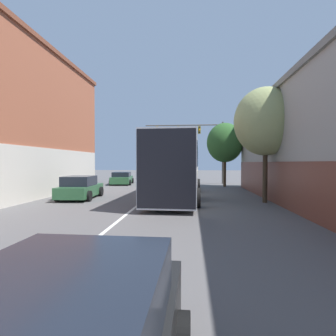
# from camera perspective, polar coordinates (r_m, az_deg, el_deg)

# --- Properties ---
(lane_center_line) EXTENTS (0.14, 46.19, 0.01)m
(lane_center_line) POSITION_cam_1_polar(r_m,az_deg,el_deg) (15.50, -5.52, -7.21)
(lane_center_line) COLOR silver
(lane_center_line) RESTS_ON ground_plane
(bus) EXTENTS (3.19, 11.82, 3.78)m
(bus) POSITION_cam_1_polar(r_m,az_deg,el_deg) (16.91, 2.03, 0.68)
(bus) COLOR #B7B7BC
(bus) RESTS_ON ground_plane
(parked_car_left_near) EXTENTS (2.51, 4.34, 1.29)m
(parked_car_left_near) POSITION_cam_1_polar(r_m,az_deg,el_deg) (27.75, -10.01, -2.24)
(parked_car_left_near) COLOR #285633
(parked_car_left_near) RESTS_ON ground_plane
(parked_car_left_mid) EXTENTS (2.27, 4.03, 1.43)m
(parked_car_left_mid) POSITION_cam_1_polar(r_m,az_deg,el_deg) (17.37, -18.56, -4.13)
(parked_car_left_mid) COLOR #285633
(parked_car_left_mid) RESTS_ON ground_plane
(traffic_signal_gantry) EXTENTS (8.36, 0.36, 6.58)m
(traffic_signal_gantry) POSITION_cam_1_polar(r_m,az_deg,el_deg) (28.28, 6.25, 6.54)
(traffic_signal_gantry) COLOR #514C47
(traffic_signal_gantry) RESTS_ON ground_plane
(street_tree_near) EXTENTS (3.49, 3.14, 6.50)m
(street_tree_near) POSITION_cam_1_polar(r_m,az_deg,el_deg) (15.92, 20.45, 9.43)
(street_tree_near) COLOR #3D2D1E
(street_tree_near) RESTS_ON ground_plane
(street_tree_far) EXTENTS (3.36, 3.02, 5.99)m
(street_tree_far) POSITION_cam_1_polar(r_m,az_deg,el_deg) (25.20, 12.27, 5.39)
(street_tree_far) COLOR #3D2D1E
(street_tree_far) RESTS_ON ground_plane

